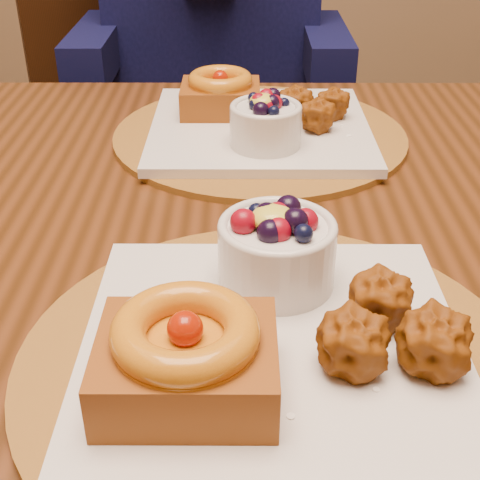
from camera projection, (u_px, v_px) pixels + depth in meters
name	position (u px, v px, depth m)	size (l,w,h in m)	color
dining_table	(263.00, 282.00, 0.73)	(1.60, 0.90, 0.76)	#341B09
place_setting_near	(268.00, 331.00, 0.49)	(0.38, 0.38, 0.09)	#5E3711
place_setting_far	(258.00, 122.00, 0.86)	(0.38, 0.38, 0.08)	#5E3711
chair_far	(143.00, 153.00, 1.52)	(0.55, 0.55, 0.86)	black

